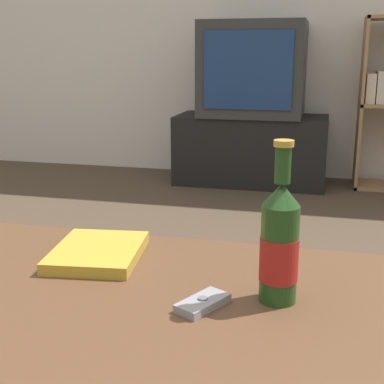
% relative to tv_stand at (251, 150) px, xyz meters
% --- Properties ---
extents(coffee_table, '(1.38, 0.63, 0.45)m').
position_rel_tv_stand_xyz_m(coffee_table, '(0.10, -2.72, 0.16)').
color(coffee_table, brown).
rests_on(coffee_table, ground_plane).
extents(tv_stand, '(0.98, 0.45, 0.45)m').
position_rel_tv_stand_xyz_m(tv_stand, '(0.00, 0.00, 0.00)').
color(tv_stand, black).
rests_on(tv_stand, ground_plane).
extents(television, '(0.65, 0.51, 0.60)m').
position_rel_tv_stand_xyz_m(television, '(0.00, -0.00, 0.52)').
color(television, '#2D2D2D').
rests_on(television, tv_stand).
extents(beer_bottle, '(0.07, 0.07, 0.27)m').
position_rel_tv_stand_xyz_m(beer_bottle, '(0.41, -2.67, 0.32)').
color(beer_bottle, '#1E4219').
rests_on(beer_bottle, coffee_table).
extents(cell_phone, '(0.08, 0.11, 0.02)m').
position_rel_tv_stand_xyz_m(cell_phone, '(0.29, -2.73, 0.23)').
color(cell_phone, gray).
rests_on(cell_phone, coffee_table).
extents(table_book, '(0.20, 0.23, 0.02)m').
position_rel_tv_stand_xyz_m(table_book, '(0.03, -2.57, 0.23)').
color(table_book, '#B7932D').
rests_on(table_book, coffee_table).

